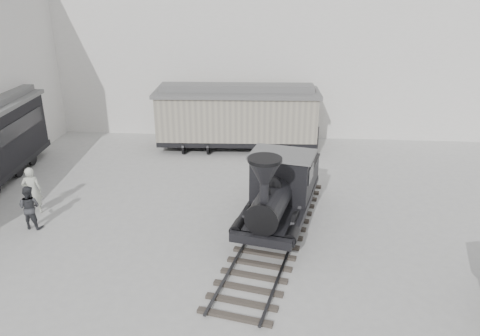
# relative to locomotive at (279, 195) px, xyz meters

# --- Properties ---
(ground) EXTENTS (90.00, 90.00, 0.00)m
(ground) POSITION_rel_locomotive_xyz_m (-1.49, -3.43, -1.25)
(ground) COLOR #9E9E9B
(north_wall) EXTENTS (34.00, 2.51, 11.00)m
(north_wall) POSITION_rel_locomotive_xyz_m (-1.49, 11.55, 4.30)
(north_wall) COLOR silver
(north_wall) RESTS_ON ground
(locomotive) EXTENTS (4.09, 9.81, 3.39)m
(locomotive) POSITION_rel_locomotive_xyz_m (0.00, 0.00, 0.00)
(locomotive) COLOR #2E2823
(locomotive) RESTS_ON ground
(boxcar) EXTENTS (8.51, 3.03, 3.44)m
(boxcar) POSITION_rel_locomotive_xyz_m (-2.23, 8.24, 0.55)
(boxcar) COLOR black
(boxcar) RESTS_ON ground
(visitor_a) EXTENTS (0.80, 0.66, 1.89)m
(visitor_a) POSITION_rel_locomotive_xyz_m (-9.32, 0.25, -0.31)
(visitor_a) COLOR beige
(visitor_a) RESTS_ON ground
(visitor_b) EXTENTS (0.84, 0.68, 1.63)m
(visitor_b) POSITION_rel_locomotive_xyz_m (-8.88, -0.84, -0.44)
(visitor_b) COLOR #333539
(visitor_b) RESTS_ON ground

